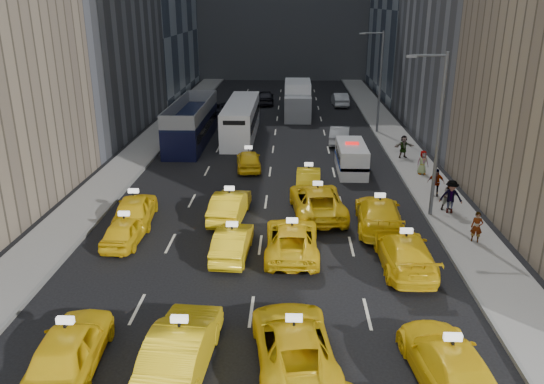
# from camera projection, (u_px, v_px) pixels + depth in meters

# --- Properties ---
(ground) EXTENTS (160.00, 160.00, 0.00)m
(ground) POSITION_uv_depth(u_px,v_px,m) (247.00, 342.00, 18.76)
(ground) COLOR black
(ground) RESTS_ON ground
(sidewalk_west) EXTENTS (3.00, 90.00, 0.15)m
(sidewalk_west) POSITION_uv_depth(u_px,v_px,m) (142.00, 150.00, 42.60)
(sidewalk_west) COLOR gray
(sidewalk_west) RESTS_ON ground
(sidewalk_east) EXTENTS (3.00, 90.00, 0.15)m
(sidewalk_east) POSITION_uv_depth(u_px,v_px,m) (405.00, 153.00, 41.86)
(sidewalk_east) COLOR gray
(sidewalk_east) RESTS_ON ground
(curb_west) EXTENTS (0.15, 90.00, 0.18)m
(curb_west) POSITION_uv_depth(u_px,v_px,m) (160.00, 150.00, 42.54)
(curb_west) COLOR slate
(curb_west) RESTS_ON ground
(curb_east) EXTENTS (0.15, 90.00, 0.18)m
(curb_east) POSITION_uv_depth(u_px,v_px,m) (387.00, 153.00, 41.91)
(curb_east) COLOR slate
(curb_east) RESTS_ON ground
(streetlight_near) EXTENTS (2.15, 0.22, 9.00)m
(streetlight_near) POSITION_uv_depth(u_px,v_px,m) (437.00, 131.00, 28.05)
(streetlight_near) COLOR #595B60
(streetlight_near) RESTS_ON ground
(streetlight_far) EXTENTS (2.15, 0.22, 9.00)m
(streetlight_far) POSITION_uv_depth(u_px,v_px,m) (379.00, 79.00, 46.84)
(streetlight_far) COLOR #595B60
(streetlight_far) RESTS_ON ground
(taxi_4) EXTENTS (2.26, 4.94, 1.64)m
(taxi_4) POSITION_uv_depth(u_px,v_px,m) (70.00, 348.00, 17.14)
(taxi_4) COLOR yellow
(taxi_4) RESTS_ON ground
(taxi_5) EXTENTS (2.13, 5.20, 1.68)m
(taxi_5) POSITION_uv_depth(u_px,v_px,m) (181.00, 347.00, 17.15)
(taxi_5) COLOR yellow
(taxi_5) RESTS_ON ground
(taxi_6) EXTENTS (3.21, 5.72, 1.51)m
(taxi_6) POSITION_uv_depth(u_px,v_px,m) (294.00, 343.00, 17.47)
(taxi_6) COLOR yellow
(taxi_6) RESTS_ON ground
(taxi_7) EXTENTS (2.70, 5.45, 1.52)m
(taxi_7) POSITION_uv_depth(u_px,v_px,m) (449.00, 364.00, 16.48)
(taxi_7) COLOR yellow
(taxi_7) RESTS_ON ground
(taxi_8) EXTENTS (1.75, 4.06, 1.36)m
(taxi_8) POSITION_uv_depth(u_px,v_px,m) (126.00, 230.00, 26.26)
(taxi_8) COLOR yellow
(taxi_8) RESTS_ON ground
(taxi_9) EXTENTS (1.73, 4.38, 1.42)m
(taxi_9) POSITION_uv_depth(u_px,v_px,m) (233.00, 242.00, 24.91)
(taxi_9) COLOR yellow
(taxi_9) RESTS_ON ground
(taxi_10) EXTENTS (2.48, 5.35, 1.49)m
(taxi_10) POSITION_uv_depth(u_px,v_px,m) (292.00, 239.00, 25.15)
(taxi_10) COLOR yellow
(taxi_10) RESTS_ON ground
(taxi_11) EXTENTS (2.29, 5.51, 1.59)m
(taxi_11) POSITION_uv_depth(u_px,v_px,m) (405.00, 251.00, 23.79)
(taxi_11) COLOR yellow
(taxi_11) RESTS_ON ground
(taxi_12) EXTENTS (2.41, 4.96, 1.63)m
(taxi_12) POSITION_uv_depth(u_px,v_px,m) (135.00, 209.00, 28.61)
(taxi_12) COLOR yellow
(taxi_12) RESTS_ON ground
(taxi_13) EXTENTS (2.06, 4.85, 1.56)m
(taxi_13) POSITION_uv_depth(u_px,v_px,m) (230.00, 205.00, 29.22)
(taxi_13) COLOR yellow
(taxi_13) RESTS_ON ground
(taxi_14) EXTENTS (3.29, 6.21, 1.66)m
(taxi_14) POSITION_uv_depth(u_px,v_px,m) (317.00, 201.00, 29.69)
(taxi_14) COLOR yellow
(taxi_14) RESTS_ON ground
(taxi_15) EXTENTS (2.69, 5.81, 1.64)m
(taxi_15) POSITION_uv_depth(u_px,v_px,m) (379.00, 214.00, 27.94)
(taxi_15) COLOR yellow
(taxi_15) RESTS_ON ground
(taxi_16) EXTENTS (2.14, 4.31, 1.41)m
(taxi_16) POSITION_uv_depth(u_px,v_px,m) (249.00, 160.00, 37.83)
(taxi_16) COLOR yellow
(taxi_16) RESTS_ON ground
(taxi_17) EXTENTS (1.62, 4.30, 1.40)m
(taxi_17) POSITION_uv_depth(u_px,v_px,m) (308.00, 178.00, 33.95)
(taxi_17) COLOR yellow
(taxi_17) RESTS_ON ground
(nypd_van) EXTENTS (2.29, 5.11, 2.14)m
(nypd_van) POSITION_uv_depth(u_px,v_px,m) (351.00, 158.00, 37.25)
(nypd_van) COLOR silver
(nypd_van) RESTS_ON ground
(double_decker) EXTENTS (2.85, 11.94, 3.46)m
(double_decker) POSITION_uv_depth(u_px,v_px,m) (192.00, 123.00, 44.76)
(double_decker) COLOR black
(double_decker) RESTS_ON ground
(city_bus) EXTENTS (2.52, 11.90, 3.07)m
(city_bus) POSITION_uv_depth(u_px,v_px,m) (241.00, 120.00, 46.81)
(city_bus) COLOR white
(city_bus) RESTS_ON ground
(box_truck) EXTENTS (3.50, 7.98, 3.53)m
(box_truck) POSITION_uv_depth(u_px,v_px,m) (298.00, 100.00, 54.91)
(box_truck) COLOR white
(box_truck) RESTS_ON ground
(misc_car_0) EXTENTS (2.12, 4.68, 1.49)m
(misc_car_0) POSITION_uv_depth(u_px,v_px,m) (340.00, 135.00, 44.79)
(misc_car_0) COLOR #A8ABB0
(misc_car_0) RESTS_ON ground
(misc_car_1) EXTENTS (2.87, 5.14, 1.36)m
(misc_car_1) POSITION_uv_depth(u_px,v_px,m) (226.00, 109.00, 55.85)
(misc_car_1) COLOR black
(misc_car_1) RESTS_ON ground
(misc_car_2) EXTENTS (2.18, 5.27, 1.52)m
(misc_car_2) POSITION_uv_depth(u_px,v_px,m) (300.00, 100.00, 60.40)
(misc_car_2) COLOR slate
(misc_car_2) RESTS_ON ground
(misc_car_3) EXTENTS (2.18, 4.97, 1.67)m
(misc_car_3) POSITION_uv_depth(u_px,v_px,m) (265.00, 97.00, 61.73)
(misc_car_3) COLOR black
(misc_car_3) RESTS_ON ground
(misc_car_4) EXTENTS (1.79, 4.69, 1.53)m
(misc_car_4) POSITION_uv_depth(u_px,v_px,m) (340.00, 99.00, 60.82)
(misc_car_4) COLOR #A5A9AD
(misc_car_4) RESTS_ON ground
(pedestrian_0) EXTENTS (0.66, 0.55, 1.55)m
(pedestrian_0) POSITION_uv_depth(u_px,v_px,m) (477.00, 227.00, 26.04)
(pedestrian_0) COLOR gray
(pedestrian_0) RESTS_ON sidewalk_east
(pedestrian_1) EXTENTS (0.90, 0.57, 1.74)m
(pedestrian_1) POSITION_uv_depth(u_px,v_px,m) (449.00, 196.00, 29.95)
(pedestrian_1) COLOR gray
(pedestrian_1) RESTS_ON sidewalk_east
(pedestrian_2) EXTENTS (1.31, 0.74, 1.91)m
(pedestrian_2) POSITION_uv_depth(u_px,v_px,m) (451.00, 197.00, 29.56)
(pedestrian_2) COLOR gray
(pedestrian_2) RESTS_ON sidewalk_east
(pedestrian_3) EXTENTS (1.07, 0.63, 1.71)m
(pedestrian_3) POSITION_uv_depth(u_px,v_px,m) (436.00, 182.00, 32.21)
(pedestrian_3) COLOR gray
(pedestrian_3) RESTS_ON sidewalk_east
(pedestrian_4) EXTENTS (0.87, 0.57, 1.66)m
(pedestrian_4) POSITION_uv_depth(u_px,v_px,m) (423.00, 162.00, 36.29)
(pedestrian_4) COLOR gray
(pedestrian_4) RESTS_ON sidewalk_east
(pedestrian_5) EXTENTS (1.65, 0.83, 1.71)m
(pedestrian_5) POSITION_uv_depth(u_px,v_px,m) (403.00, 147.00, 40.12)
(pedestrian_5) COLOR gray
(pedestrian_5) RESTS_ON sidewalk_east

